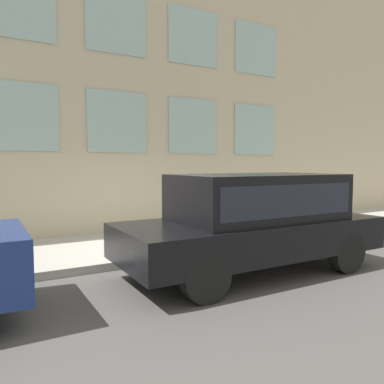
{
  "coord_description": "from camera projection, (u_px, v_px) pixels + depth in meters",
  "views": [
    {
      "loc": [
        -6.61,
        3.21,
        1.97
      ],
      "look_at": [
        0.5,
        -0.83,
        1.35
      ],
      "focal_mm": 35.0,
      "sensor_mm": 36.0,
      "label": 1
    }
  ],
  "objects": [
    {
      "name": "ground_plane",
      "position": [
        168.0,
        263.0,
        7.46
      ],
      "size": [
        80.0,
        80.0,
        0.0
      ],
      "primitive_type": "plane",
      "color": "#514F4C"
    },
    {
      "name": "sidewalk",
      "position": [
        140.0,
        245.0,
        8.76
      ],
      "size": [
        3.01,
        60.0,
        0.15
      ],
      "color": "#B2ADA3",
      "rests_on": "ground_plane"
    },
    {
      "name": "building_facade",
      "position": [
        115.0,
        70.0,
        9.86
      ],
      "size": [
        0.33,
        40.0,
        8.9
      ],
      "color": "#C6B793",
      "rests_on": "ground_plane"
    },
    {
      "name": "fire_hydrant",
      "position": [
        182.0,
        231.0,
        8.04
      ],
      "size": [
        0.29,
        0.42,
        0.75
      ],
      "color": "gray",
      "rests_on": "sidewalk"
    },
    {
      "name": "person",
      "position": [
        202.0,
        210.0,
        8.45
      ],
      "size": [
        0.31,
        0.21,
        1.29
      ],
      "rotation": [
        0.0,
        0.0,
        -0.13
      ],
      "color": "#726651",
      "rests_on": "sidewalk"
    },
    {
      "name": "parked_truck_black_near",
      "position": [
        255.0,
        216.0,
        6.74
      ],
      "size": [
        1.93,
        4.84,
        1.78
      ],
      "color": "black",
      "rests_on": "ground_plane"
    }
  ]
}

